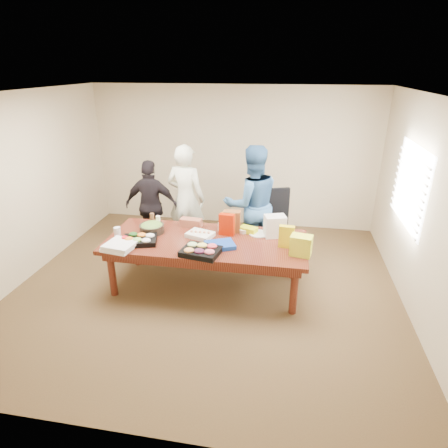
% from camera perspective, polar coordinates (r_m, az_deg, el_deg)
% --- Properties ---
extents(floor, '(5.50, 5.00, 0.02)m').
position_cam_1_polar(floor, '(5.66, -2.59, -9.38)').
color(floor, '#47301E').
rests_on(floor, ground).
extents(ceiling, '(5.50, 5.00, 0.02)m').
position_cam_1_polar(ceiling, '(4.79, -3.20, 19.25)').
color(ceiling, white).
rests_on(ceiling, wall_back).
extents(wall_back, '(5.50, 0.04, 2.70)m').
position_cam_1_polar(wall_back, '(7.43, 1.38, 10.01)').
color(wall_back, beige).
rests_on(wall_back, floor).
extents(wall_front, '(5.50, 0.04, 2.70)m').
position_cam_1_polar(wall_front, '(2.93, -13.78, -12.51)').
color(wall_front, beige).
rests_on(wall_front, floor).
extents(wall_left, '(0.04, 5.00, 2.70)m').
position_cam_1_polar(wall_left, '(6.25, -28.37, 4.71)').
color(wall_left, beige).
rests_on(wall_left, floor).
extents(wall_right, '(0.04, 5.00, 2.70)m').
position_cam_1_polar(wall_right, '(5.23, 28.03, 1.57)').
color(wall_right, beige).
rests_on(wall_right, floor).
extents(window_panel, '(0.03, 1.40, 1.10)m').
position_cam_1_polar(window_panel, '(5.72, 26.36, 5.16)').
color(window_panel, white).
rests_on(window_panel, wall_right).
extents(window_blinds, '(0.04, 1.36, 1.00)m').
position_cam_1_polar(window_blinds, '(5.71, 25.98, 5.20)').
color(window_blinds, beige).
rests_on(window_blinds, wall_right).
extents(conference_table, '(2.80, 1.20, 0.75)m').
position_cam_1_polar(conference_table, '(5.47, -2.66, -5.98)').
color(conference_table, '#4C1C0F').
rests_on(conference_table, floor).
extents(office_chair, '(0.74, 0.74, 1.15)m').
position_cam_1_polar(office_chair, '(6.08, 7.35, -0.91)').
color(office_chair, black).
rests_on(office_chair, floor).
extents(person_center, '(0.75, 0.56, 1.85)m').
position_cam_1_polar(person_center, '(6.42, -5.77, 3.83)').
color(person_center, white).
rests_on(person_center, floor).
extents(person_right, '(1.13, 1.02, 1.91)m').
position_cam_1_polar(person_right, '(6.06, 4.23, 3.00)').
color(person_right, '#346093').
rests_on(person_right, floor).
extents(person_left, '(0.94, 0.41, 1.58)m').
position_cam_1_polar(person_left, '(6.58, -10.89, 2.75)').
color(person_left, black).
rests_on(person_left, floor).
extents(veggie_tray, '(0.53, 0.46, 0.07)m').
position_cam_1_polar(veggie_tray, '(5.33, -12.64, -2.43)').
color(veggie_tray, black).
rests_on(veggie_tray, conference_table).
extents(fruit_tray, '(0.54, 0.46, 0.07)m').
position_cam_1_polar(fruit_tray, '(4.90, -3.54, -4.18)').
color(fruit_tray, black).
rests_on(fruit_tray, conference_table).
extents(sheet_cake, '(0.43, 0.37, 0.06)m').
position_cam_1_polar(sheet_cake, '(5.38, -3.64, -1.62)').
color(sheet_cake, silver).
rests_on(sheet_cake, conference_table).
extents(salad_bowl, '(0.41, 0.41, 0.12)m').
position_cam_1_polar(salad_bowl, '(5.61, -10.89, -0.67)').
color(salad_bowl, black).
rests_on(salad_bowl, conference_table).
extents(chip_bag_blue, '(0.47, 0.42, 0.06)m').
position_cam_1_polar(chip_bag_blue, '(5.07, -0.64, -3.22)').
color(chip_bag_blue, '#123A9A').
rests_on(chip_bag_blue, conference_table).
extents(chip_bag_red, '(0.23, 0.11, 0.32)m').
position_cam_1_polar(chip_bag_red, '(5.39, 0.41, -0.09)').
color(chip_bag_red, '#AF1A00').
rests_on(chip_bag_red, conference_table).
extents(chip_bag_yellow, '(0.21, 0.09, 0.31)m').
position_cam_1_polar(chip_bag_yellow, '(5.09, 9.45, -1.91)').
color(chip_bag_yellow, gold).
rests_on(chip_bag_yellow, conference_table).
extents(chip_bag_orange, '(0.22, 0.14, 0.31)m').
position_cam_1_polar(chip_bag_orange, '(5.45, 0.68, 0.17)').
color(chip_bag_orange, '#C67325').
rests_on(chip_bag_orange, conference_table).
extents(mayo_jar, '(0.10, 0.10, 0.12)m').
position_cam_1_polar(mayo_jar, '(5.57, -0.51, -0.36)').
color(mayo_jar, silver).
rests_on(mayo_jar, conference_table).
extents(mustard_bottle, '(0.08, 0.08, 0.18)m').
position_cam_1_polar(mustard_bottle, '(5.49, 0.62, -0.42)').
color(mustard_bottle, yellow).
rests_on(mustard_bottle, conference_table).
extents(dressing_bottle, '(0.08, 0.08, 0.20)m').
position_cam_1_polar(dressing_bottle, '(5.81, -10.81, 0.65)').
color(dressing_bottle, brown).
rests_on(dressing_bottle, conference_table).
extents(ranch_bottle, '(0.07, 0.07, 0.20)m').
position_cam_1_polar(ranch_bottle, '(5.70, -9.91, 0.26)').
color(ranch_bottle, '#F0E9C2').
rests_on(ranch_bottle, conference_table).
extents(banana_bunch, '(0.28, 0.23, 0.08)m').
position_cam_1_polar(banana_bunch, '(5.52, 3.73, -0.87)').
color(banana_bunch, '#D6E40D').
rests_on(banana_bunch, conference_table).
extents(bread_loaf, '(0.33, 0.17, 0.13)m').
position_cam_1_polar(bread_loaf, '(5.71, -5.03, 0.19)').
color(bread_loaf, brown).
rests_on(bread_loaf, conference_table).
extents(kraft_bag, '(0.25, 0.15, 0.32)m').
position_cam_1_polar(kraft_bag, '(5.50, 1.21, 0.42)').
color(kraft_bag, brown).
rests_on(kraft_bag, conference_table).
extents(red_cup, '(0.09, 0.09, 0.11)m').
position_cam_1_polar(red_cup, '(5.33, -14.82, -2.39)').
color(red_cup, red).
rests_on(red_cup, conference_table).
extents(clear_cup_a, '(0.10, 0.10, 0.11)m').
position_cam_1_polar(clear_cup_a, '(5.65, -15.82, -1.00)').
color(clear_cup_a, white).
rests_on(clear_cup_a, conference_table).
extents(clear_cup_b, '(0.10, 0.10, 0.12)m').
position_cam_1_polar(clear_cup_b, '(5.63, -15.92, -1.07)').
color(clear_cup_b, white).
rests_on(clear_cup_b, conference_table).
extents(pizza_box_lower, '(0.43, 0.43, 0.04)m').
position_cam_1_polar(pizza_box_lower, '(5.23, -15.53, -3.35)').
color(pizza_box_lower, white).
rests_on(pizza_box_lower, conference_table).
extents(pizza_box_upper, '(0.43, 0.43, 0.04)m').
position_cam_1_polar(pizza_box_upper, '(5.20, -15.37, -2.97)').
color(pizza_box_upper, white).
rests_on(pizza_box_upper, pizza_box_lower).
extents(plate_a, '(0.32, 0.32, 0.02)m').
position_cam_1_polar(plate_a, '(5.48, 5.24, -1.47)').
color(plate_a, silver).
rests_on(plate_a, conference_table).
extents(plate_b, '(0.28, 0.28, 0.02)m').
position_cam_1_polar(plate_b, '(5.62, 7.30, -0.95)').
color(plate_b, white).
rests_on(plate_b, conference_table).
extents(dip_bowl_a, '(0.17, 0.17, 0.06)m').
position_cam_1_polar(dip_bowl_a, '(5.52, 2.96, -1.02)').
color(dip_bowl_a, beige).
rests_on(dip_bowl_a, conference_table).
extents(dip_bowl_b, '(0.14, 0.14, 0.05)m').
position_cam_1_polar(dip_bowl_b, '(5.78, -5.66, 0.04)').
color(dip_bowl_b, beige).
rests_on(dip_bowl_b, conference_table).
extents(grocery_bag_white, '(0.34, 0.28, 0.31)m').
position_cam_1_polar(grocery_bag_white, '(5.39, 7.72, -0.31)').
color(grocery_bag_white, silver).
rests_on(grocery_bag_white, conference_table).
extents(grocery_bag_yellow, '(0.30, 0.23, 0.27)m').
position_cam_1_polar(grocery_bag_yellow, '(4.93, 11.59, -3.21)').
color(grocery_bag_yellow, yellow).
rests_on(grocery_bag_yellow, conference_table).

